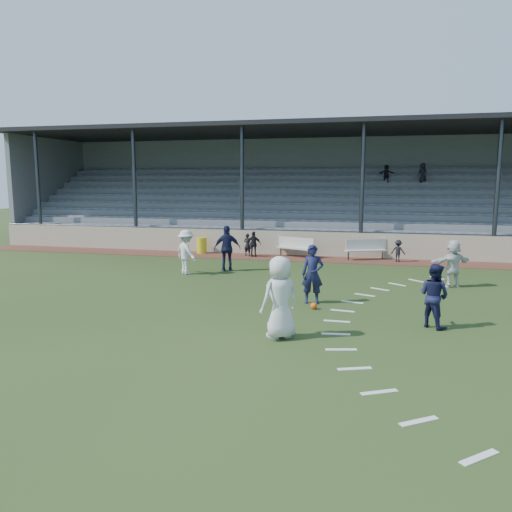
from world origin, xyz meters
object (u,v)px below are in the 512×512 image
(bench_left, at_px, (296,245))
(player_navy_lead, at_px, (313,274))
(football, at_px, (314,306))
(bench_right, at_px, (366,247))
(trash_bin, at_px, (202,245))
(player_white_lead, at_px, (280,297))

(bench_left, height_order, player_navy_lead, player_navy_lead)
(football, bearing_deg, bench_right, 83.04)
(trash_bin, height_order, player_navy_lead, player_navy_lead)
(trash_bin, xyz_separation_m, football, (7.06, -9.84, -0.33))
(bench_left, relative_size, trash_bin, 2.47)
(player_white_lead, xyz_separation_m, player_navy_lead, (0.30, 3.59, -0.09))
(player_white_lead, bearing_deg, bench_right, -140.38)
(bench_left, height_order, football, bench_left)
(bench_left, height_order, trash_bin, bench_left)
(football, xyz_separation_m, player_navy_lead, (-0.15, 0.71, 0.81))
(bench_right, height_order, football, bench_right)
(bench_left, relative_size, player_white_lead, 1.01)
(player_white_lead, bearing_deg, player_navy_lead, -137.78)
(trash_bin, relative_size, player_white_lead, 0.41)
(trash_bin, relative_size, football, 4.09)
(bench_right, height_order, trash_bin, bench_right)
(bench_right, distance_m, player_navy_lead, 9.20)
(football, bearing_deg, player_navy_lead, 101.66)
(bench_left, xyz_separation_m, player_white_lead, (1.71, -12.67, 0.41))
(bench_left, distance_m, bench_right, 3.36)
(football, height_order, player_navy_lead, player_navy_lead)
(player_white_lead, bearing_deg, bench_left, -125.30)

